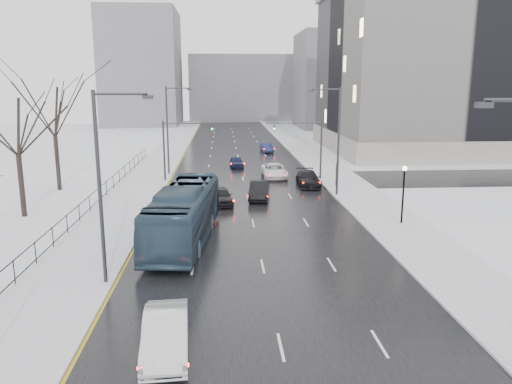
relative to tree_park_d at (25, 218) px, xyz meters
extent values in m
cube|color=black|center=(17.80, 26.00, 0.02)|extent=(16.00, 150.00, 0.04)
cube|color=black|center=(17.80, 14.00, 0.02)|extent=(130.00, 10.00, 0.04)
cube|color=silver|center=(7.30, 26.00, 0.08)|extent=(5.00, 150.00, 0.16)
cube|color=silver|center=(28.30, 26.00, 0.08)|extent=(5.00, 150.00, 0.16)
cube|color=white|center=(-2.20, 26.00, 0.06)|extent=(14.00, 150.00, 0.12)
cube|color=black|center=(4.80, -4.00, 1.41)|extent=(0.04, 70.00, 0.05)
cube|color=black|center=(4.80, -4.00, 0.41)|extent=(0.04, 70.00, 0.05)
cylinder|color=black|center=(4.80, -4.00, 0.81)|extent=(0.06, 0.06, 1.30)
cube|color=#2D2D33|center=(23.60, -24.00, 9.65)|extent=(0.50, 0.25, 0.18)
cylinder|color=#2D2D33|center=(26.20, 6.00, 5.00)|extent=(0.20, 0.20, 10.00)
cylinder|color=#2D2D33|center=(24.90, 6.00, 9.80)|extent=(2.60, 0.12, 0.12)
cube|color=#2D2D33|center=(23.60, 6.00, 9.65)|extent=(0.50, 0.25, 0.18)
cylinder|color=#2D2D33|center=(9.40, -14.00, 5.00)|extent=(0.20, 0.20, 10.00)
cylinder|color=#2D2D33|center=(10.70, -14.00, 9.80)|extent=(2.60, 0.12, 0.12)
cube|color=#2D2D33|center=(12.00, -14.00, 9.65)|extent=(0.50, 0.25, 0.18)
cylinder|color=#2D2D33|center=(9.40, 18.00, 5.00)|extent=(0.20, 0.20, 10.00)
cylinder|color=#2D2D33|center=(10.70, 18.00, 9.80)|extent=(2.60, 0.12, 0.12)
cube|color=#2D2D33|center=(12.00, 18.00, 9.65)|extent=(0.50, 0.25, 0.18)
cylinder|color=black|center=(28.80, -4.00, 2.16)|extent=(0.14, 0.14, 4.00)
sphere|color=#FFE5B2|center=(28.80, -4.00, 4.26)|extent=(0.36, 0.36, 0.36)
cylinder|color=#2D2D33|center=(26.20, 14.00, 3.25)|extent=(0.20, 0.20, 6.50)
cylinder|color=#2D2D33|center=(23.20, 14.00, 6.20)|extent=(6.00, 0.12, 0.12)
imported|color=#2D2D33|center=(21.10, 14.00, 5.60)|extent=(0.15, 0.18, 0.90)
sphere|color=#19FF33|center=(21.10, 13.85, 5.60)|extent=(0.16, 0.16, 0.16)
cylinder|color=#2D2D33|center=(9.40, 14.00, 3.25)|extent=(0.20, 0.20, 6.50)
cylinder|color=#2D2D33|center=(12.40, 14.00, 6.20)|extent=(6.00, 0.12, 0.12)
imported|color=#2D2D33|center=(14.50, 14.00, 5.60)|extent=(0.15, 0.18, 0.90)
sphere|color=#19FF33|center=(14.50, 13.85, 5.60)|extent=(0.16, 0.16, 0.16)
cylinder|color=#2D2D33|center=(27.00, 10.00, 1.41)|extent=(0.06, 0.06, 2.50)
cylinder|color=white|center=(27.00, 10.00, 2.56)|extent=(0.60, 0.03, 0.60)
torus|color=#B20C0C|center=(27.00, 10.00, 2.56)|extent=(0.58, 0.06, 0.58)
cube|color=gray|center=(52.80, 38.00, 12.00)|extent=(40.00, 30.00, 24.00)
cube|color=gray|center=(52.80, 38.00, 1.50)|extent=(40.60, 30.60, 3.00)
cube|color=slate|center=(45.80, 81.00, 11.00)|extent=(24.00, 20.00, 22.00)
cube|color=slate|center=(-4.20, 91.00, 14.00)|extent=(18.00, 22.00, 28.00)
cube|color=slate|center=(21.80, 106.00, 9.00)|extent=(30.00, 18.00, 18.00)
imported|color=silver|center=(13.30, -21.11, 0.84)|extent=(2.03, 4.97, 1.60)
imported|color=#2C4356|center=(13.00, -6.88, 1.88)|extent=(4.48, 13.47, 3.68)
imported|color=black|center=(15.40, 3.24, 0.78)|extent=(2.32, 4.56, 1.49)
imported|color=black|center=(18.86, 5.00, 0.84)|extent=(2.29, 5.01, 1.59)
imported|color=white|center=(21.30, 15.46, 0.81)|extent=(2.68, 5.61, 1.54)
imported|color=black|center=(24.28, 10.57, 0.80)|extent=(2.22, 5.28, 1.52)
imported|color=#161C43|center=(17.30, 22.72, 0.70)|extent=(1.77, 3.98, 1.33)
imported|color=navy|center=(22.30, 36.54, 0.71)|extent=(1.94, 4.23, 1.34)
camera|label=1|loc=(15.60, -38.95, 10.29)|focal=35.00mm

